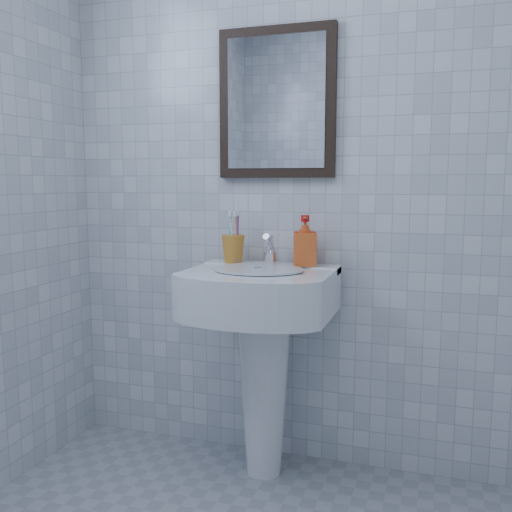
% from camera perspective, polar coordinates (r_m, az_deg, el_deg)
% --- Properties ---
extents(wall_back, '(2.20, 0.02, 2.50)m').
position_cam_1_polar(wall_back, '(2.43, 5.41, 8.04)').
color(wall_back, silver).
rests_on(wall_back, ground).
extents(washbasin, '(0.58, 0.42, 0.89)m').
position_cam_1_polar(washbasin, '(2.34, 0.63, -8.09)').
color(washbasin, white).
rests_on(washbasin, ground).
extents(faucet, '(0.05, 0.12, 0.13)m').
position_cam_1_polar(faucet, '(2.38, 1.40, 0.41)').
color(faucet, silver).
rests_on(faucet, washbasin).
extents(toothbrush_cup, '(0.10, 0.10, 0.12)m').
position_cam_1_polar(toothbrush_cup, '(2.43, -2.30, 0.72)').
color(toothbrush_cup, orange).
rests_on(toothbrush_cup, washbasin).
extents(soap_dispenser, '(0.11, 0.12, 0.20)m').
position_cam_1_polar(soap_dispenser, '(2.34, 4.91, 1.52)').
color(soap_dispenser, red).
rests_on(soap_dispenser, washbasin).
extents(wall_mirror, '(0.50, 0.04, 0.62)m').
position_cam_1_polar(wall_mirror, '(2.47, 2.06, 15.05)').
color(wall_mirror, black).
rests_on(wall_mirror, wall_back).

